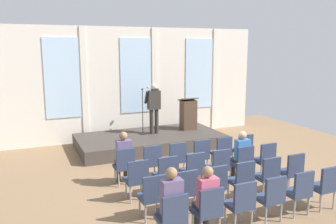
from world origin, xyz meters
name	(u,v)px	position (x,y,z in m)	size (l,w,h in m)	color
ground_plane	(206,189)	(0.00, 0.00, 0.00)	(13.96, 13.96, 0.00)	#846647
rear_partition	(136,83)	(0.03, 5.36, 2.04)	(9.72, 0.14, 4.03)	silver
stage_platform	(150,141)	(0.00, 3.88, 0.21)	(4.78, 2.38, 0.41)	#3F3833
speaker	(154,105)	(0.20, 4.03, 1.41)	(0.51, 0.69, 1.71)	#332D28
mic_stand	(143,124)	(-0.16, 4.13, 0.75)	(0.28, 0.28, 1.55)	black
lectern	(188,114)	(1.56, 4.12, 0.97)	(0.60, 0.48, 1.16)	#4C3828
chair_r0_c0	(125,164)	(-1.72, 0.99, 0.53)	(0.46, 0.44, 0.94)	#99999E
audience_r0_c0	(123,155)	(-1.72, 1.07, 0.74)	(0.36, 0.39, 1.33)	#2D2D33
chair_r0_c1	(151,160)	(-1.03, 0.99, 0.53)	(0.46, 0.44, 0.94)	#99999E
chair_r0_c2	(176,157)	(-0.34, 0.99, 0.53)	(0.46, 0.44, 0.94)	#99999E
chair_r0_c3	(200,154)	(0.34, 0.99, 0.53)	(0.46, 0.44, 0.94)	#99999E
chair_r0_c4	(222,151)	(1.03, 0.99, 0.53)	(0.46, 0.44, 0.94)	#99999E
chair_r0_c5	(243,148)	(1.72, 0.99, 0.53)	(0.46, 0.44, 0.94)	#99999E
chair_r1_c0	(137,177)	(-1.72, 0.03, 0.53)	(0.46, 0.44, 0.94)	#99999E
chair_r1_c1	(166,173)	(-1.03, 0.03, 0.53)	(0.46, 0.44, 0.94)	#99999E
chair_r1_c2	(193,169)	(-0.34, 0.03, 0.53)	(0.46, 0.44, 0.94)	#99999E
chair_r1_c3	(219,165)	(0.34, 0.03, 0.53)	(0.46, 0.44, 0.94)	#99999E
chair_r1_c4	(243,161)	(1.03, 0.03, 0.53)	(0.46, 0.44, 0.94)	#99999E
audience_r1_c4	(241,153)	(1.03, 0.11, 0.72)	(0.36, 0.39, 1.29)	#2D2D33
chair_r1_c5	(265,158)	(1.72, 0.03, 0.53)	(0.46, 0.44, 0.94)	#99999E
chair_r2_c0	(152,194)	(-1.72, -0.93, 0.53)	(0.46, 0.44, 0.94)	#99999E
chair_r2_c1	(185,188)	(-1.03, -0.93, 0.53)	(0.46, 0.44, 0.94)	#99999E
chair_r2_c2	(214,183)	(-0.34, -0.93, 0.53)	(0.46, 0.44, 0.94)	#99999E
chair_r2_c3	(242,178)	(0.34, -0.93, 0.53)	(0.46, 0.44, 0.94)	#99999E
chair_r2_c4	(268,174)	(1.03, -0.93, 0.53)	(0.46, 0.44, 0.94)	#99999E
chair_r2_c5	(292,170)	(1.72, -0.93, 0.53)	(0.46, 0.44, 0.94)	#99999E
chair_r3_c0	(172,216)	(-1.72, -1.89, 0.53)	(0.46, 0.44, 0.94)	#99999E
audience_r3_c0	(171,201)	(-1.72, -1.81, 0.76)	(0.36, 0.39, 1.37)	#2D2D33
chair_r3_c1	(208,208)	(-1.03, -1.89, 0.53)	(0.46, 0.44, 0.94)	#99999E
audience_r3_c1	(206,197)	(-1.03, -1.80, 0.72)	(0.36, 0.39, 1.30)	#2D2D33
chair_r3_c2	(241,202)	(-0.34, -1.89, 0.53)	(0.46, 0.44, 0.94)	#99999E
chair_r3_c3	(271,196)	(0.34, -1.89, 0.53)	(0.46, 0.44, 0.94)	#99999E
chair_r3_c4	(299,190)	(1.03, -1.89, 0.53)	(0.46, 0.44, 0.94)	#99999E
chair_r3_c5	(325,185)	(1.72, -1.89, 0.53)	(0.46, 0.44, 0.94)	#99999E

